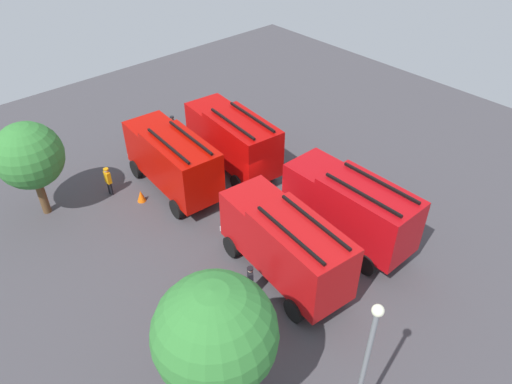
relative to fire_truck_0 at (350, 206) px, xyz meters
name	(u,v)px	position (x,y,z in m)	size (l,w,h in m)	color
ground_plane	(256,212)	(4.70, 2.07, -2.15)	(46.12, 46.12, 0.00)	#423F44
fire_truck_0	(350,206)	(0.00, 0.00, 0.00)	(7.21, 2.77, 3.88)	#B60B11
fire_truck_1	(233,138)	(9.00, 0.13, 0.00)	(7.40, 3.32, 3.88)	#BB0806
fire_truck_2	(285,243)	(0.23, 4.31, 0.00)	(7.41, 3.35, 3.88)	red
fire_truck_3	(172,159)	(9.47, 4.21, 0.00)	(7.36, 3.17, 3.88)	#BC0A03
firefighter_0	(250,280)	(0.38, 6.28, -1.16)	(0.48, 0.43, 1.76)	black
firefighter_1	(173,127)	(14.35, 1.02, -1.15)	(0.44, 0.29, 1.78)	black
firefighter_2	(232,210)	(4.88, 3.63, -1.26)	(0.48, 0.42, 1.61)	black
firefighter_3	(108,180)	(11.63, 7.32, -1.14)	(0.43, 0.29, 1.80)	black
firefighter_4	(305,170)	(4.78, -1.87, -1.12)	(0.37, 0.48, 1.82)	black
tree_0	(215,335)	(-2.90, 10.62, 2.15)	(4.12, 4.12, 6.39)	brown
tree_1	(223,345)	(-2.75, 10.23, 1.05)	(3.07, 3.07, 4.76)	brown
tree_2	(200,347)	(-2.28, 10.85, 1.08)	(3.10, 3.10, 4.80)	brown
tree_3	(29,156)	(12.53, 10.79, 1.55)	(3.55, 3.55, 5.51)	brown
traffic_cone_0	(247,142)	(10.36, -2.18, -1.86)	(0.41, 0.41, 0.59)	#F2600C
traffic_cone_1	(141,196)	(9.85, 6.32, -1.80)	(0.50, 0.50, 0.72)	#F2600C
lamppost	(364,371)	(-6.80, 8.01, 1.97)	(0.36, 0.36, 7.10)	slate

